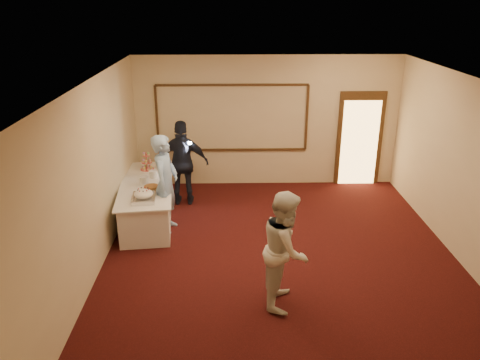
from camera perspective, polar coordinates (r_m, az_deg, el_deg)
name	(u,v)px	position (r m, az deg, el deg)	size (l,w,h in m)	color
floor	(281,259)	(8.11, 5.02, -9.59)	(7.00, 7.00, 0.00)	black
room_walls	(285,146)	(7.28, 5.53, 4.19)	(6.04, 7.04, 3.02)	beige
wall_molding	(232,118)	(10.69, -0.96, 7.54)	(3.45, 0.04, 1.55)	#352010
doorway	(359,140)	(11.22, 14.35, 4.80)	(1.05, 0.07, 2.20)	#352010
buffet_table	(147,201)	(9.46, -11.22, -2.55)	(1.26, 2.65, 0.77)	silver
pavlova_tray	(144,195)	(8.54, -11.66, -1.85)	(0.45, 0.59, 0.21)	#ADAEB4
cupcake_stand	(147,163)	(10.01, -11.30, 2.07)	(0.28, 0.28, 0.42)	#CF514B
plate_stack_a	(144,180)	(9.29, -11.64, 0.00)	(0.17, 0.17, 0.14)	white
plate_stack_b	(153,174)	(9.56, -10.52, 0.70)	(0.17, 0.17, 0.14)	white
tart	(151,187)	(9.02, -10.76, -0.89)	(0.31, 0.31, 0.06)	white
man	(166,184)	(8.78, -9.05, -0.45)	(0.68, 0.45, 1.88)	#8DB0E3
woman	(286,249)	(6.68, 5.61, -8.36)	(0.84, 0.66, 1.73)	silver
guest	(183,163)	(9.89, -6.96, 2.05)	(1.07, 0.45, 1.82)	black
camera_flash	(190,143)	(9.60, -6.15, 4.52)	(0.07, 0.04, 0.05)	white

